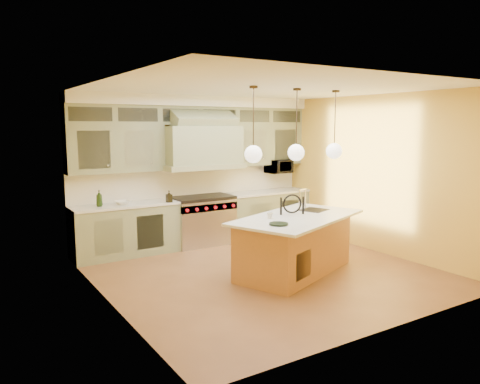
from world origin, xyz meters
TOP-DOWN VIEW (x-y plane):
  - floor at (0.00, 0.00)m, footprint 5.00×5.00m
  - ceiling at (0.00, 0.00)m, footprint 5.00×5.00m
  - wall_back at (0.00, 2.50)m, footprint 5.00×0.00m
  - wall_front at (0.00, -2.50)m, footprint 5.00×0.00m
  - wall_left at (-2.50, 0.00)m, footprint 0.00×5.00m
  - wall_right at (2.50, 0.00)m, footprint 0.00×5.00m
  - back_cabinetry at (0.00, 2.23)m, footprint 5.00×0.77m
  - range at (0.00, 2.14)m, footprint 1.20×0.74m
  - kitchen_island at (0.41, -0.25)m, footprint 2.60×1.99m
  - counter_stool at (0.39, -0.27)m, footprint 0.56×0.56m
  - microwave at (1.95, 2.25)m, footprint 0.54×0.37m
  - oil_bottle_a at (-2.00, 2.15)m, footprint 0.12×0.12m
  - oil_bottle_b at (-0.79, 1.92)m, footprint 0.10×0.10m
  - fruit_bowl at (-1.59, 2.15)m, footprint 0.28×0.28m
  - cup at (-0.06, -0.20)m, footprint 0.11×0.11m
  - pendant_left at (-0.40, -0.25)m, footprint 0.26×0.26m
  - pendant_center at (0.40, -0.25)m, footprint 0.26×0.26m
  - pendant_right at (1.20, -0.25)m, footprint 0.26×0.26m

SIDE VIEW (x-z plane):
  - floor at x=0.00m, z-range 0.00..0.00m
  - kitchen_island at x=0.41m, z-range -0.20..1.15m
  - range at x=0.00m, z-range 0.01..0.97m
  - counter_stool at x=0.39m, z-range 0.09..1.34m
  - cup at x=-0.06m, z-range 0.92..1.01m
  - fruit_bowl at x=-1.59m, z-range 0.94..1.01m
  - oil_bottle_b at x=-0.79m, z-range 0.94..1.16m
  - oil_bottle_a at x=-2.00m, z-range 0.94..1.23m
  - back_cabinetry at x=0.00m, z-range -0.02..2.88m
  - microwave at x=1.95m, z-range 1.30..1.60m
  - wall_back at x=0.00m, z-range -1.05..3.95m
  - wall_front at x=0.00m, z-range -1.05..3.95m
  - wall_left at x=-2.50m, z-range -1.05..3.95m
  - wall_right at x=2.50m, z-range -1.05..3.95m
  - pendant_left at x=-0.40m, z-range 1.39..2.50m
  - pendant_center at x=0.40m, z-range 1.39..2.50m
  - pendant_right at x=1.20m, z-range 1.39..2.50m
  - ceiling at x=0.00m, z-range 2.90..2.90m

